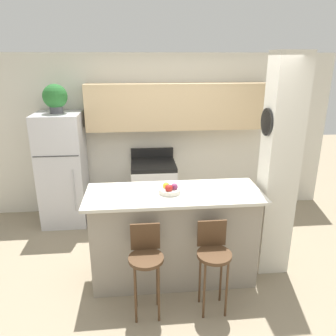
% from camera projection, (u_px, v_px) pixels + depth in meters
% --- Properties ---
extents(ground_plane, '(14.00, 14.00, 0.00)m').
position_uv_depth(ground_plane, '(173.00, 275.00, 3.92)').
color(ground_plane, gray).
extents(wall_back, '(5.60, 0.38, 2.55)m').
position_uv_depth(wall_back, '(167.00, 123.00, 5.23)').
color(wall_back, silver).
rests_on(wall_back, ground_plane).
extents(pillar_right, '(0.38, 0.32, 2.55)m').
position_uv_depth(pillar_right, '(278.00, 169.00, 3.70)').
color(pillar_right, silver).
rests_on(pillar_right, ground_plane).
extents(counter_bar, '(1.93, 0.73, 1.08)m').
position_uv_depth(counter_bar, '(174.00, 235.00, 3.74)').
color(counter_bar, gray).
rests_on(counter_bar, ground_plane).
extents(refrigerator, '(0.66, 0.69, 1.72)m').
position_uv_depth(refrigerator, '(63.00, 169.00, 4.98)').
color(refrigerator, silver).
rests_on(refrigerator, ground_plane).
extents(stove_range, '(0.69, 0.66, 1.07)m').
position_uv_depth(stove_range, '(154.00, 190.00, 5.26)').
color(stove_range, white).
rests_on(stove_range, ground_plane).
extents(bar_stool_left, '(0.34, 0.34, 0.94)m').
position_uv_depth(bar_stool_left, '(146.00, 258.00, 3.18)').
color(bar_stool_left, '#4C331E').
rests_on(bar_stool_left, ground_plane).
extents(bar_stool_right, '(0.34, 0.34, 0.94)m').
position_uv_depth(bar_stool_right, '(213.00, 255.00, 3.24)').
color(bar_stool_right, '#4C331E').
rests_on(bar_stool_right, ground_plane).
extents(potted_plant_on_fridge, '(0.35, 0.35, 0.41)m').
position_uv_depth(potted_plant_on_fridge, '(55.00, 97.00, 4.64)').
color(potted_plant_on_fridge, '#4C4C51').
rests_on(potted_plant_on_fridge, refrigerator).
extents(fruit_bowl, '(0.24, 0.24, 0.12)m').
position_uv_depth(fruit_bowl, '(170.00, 190.00, 3.54)').
color(fruit_bowl, silver).
rests_on(fruit_bowl, counter_bar).
extents(trash_bin, '(0.28, 0.28, 0.38)m').
position_uv_depth(trash_bin, '(101.00, 214.00, 5.02)').
color(trash_bin, '#59595B').
rests_on(trash_bin, ground_plane).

